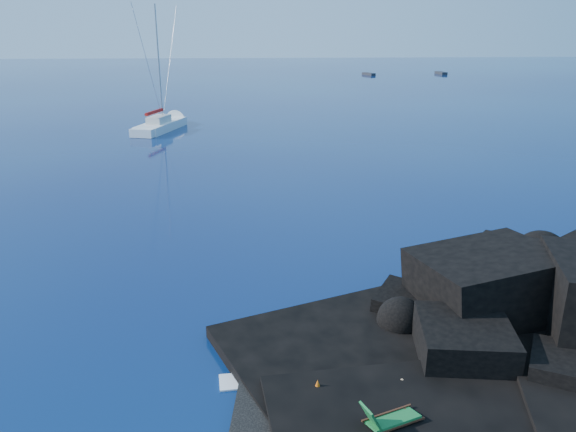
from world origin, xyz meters
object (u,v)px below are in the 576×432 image
sailboat (162,130)px  marker_cone (318,387)px  distant_boat_a (369,75)px  deck_chair (394,413)px  sunbather (389,386)px  distant_boat_b (441,74)px

sailboat → marker_cone: sailboat is taller
sailboat → distant_boat_a: 81.74m
deck_chair → marker_cone: 2.66m
deck_chair → sunbather: deck_chair is taller
sailboat → deck_chair: (13.88, -51.09, 0.94)m
sunbather → marker_cone: 2.25m
sunbather → distant_boat_a: 123.82m
sunbather → marker_cone: bearing=158.0°
sunbather → marker_cone: (-2.25, 0.02, 0.08)m
distant_boat_b → sunbather: bearing=-116.0°
sailboat → distant_boat_b: bearing=69.3°
marker_cone → sunbather: bearing=-0.6°
deck_chair → distant_boat_b: deck_chair is taller
distant_boat_b → deck_chair: bearing=-115.9°
deck_chair → marker_cone: size_ratio=3.44×
sailboat → distant_boat_b: size_ratio=3.09×
sailboat → distant_boat_a: bearing=78.8°
marker_cone → distant_boat_b: (44.57, 122.82, -0.60)m
deck_chair → sunbather: size_ratio=1.01×
deck_chair → sailboat: bearing=83.8°
sailboat → distant_boat_a: (38.47, 72.12, 0.00)m
marker_cone → distant_boat_b: marker_cone is taller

